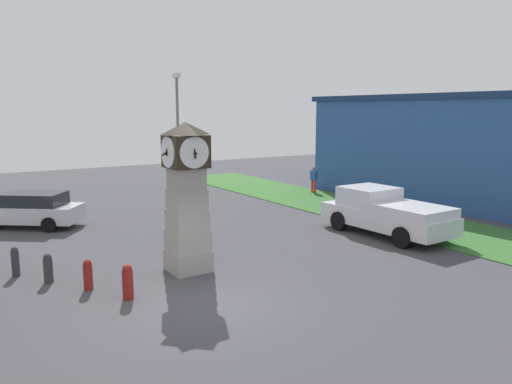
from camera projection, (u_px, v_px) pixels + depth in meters
name	position (u px, v px, depth m)	size (l,w,h in m)	color
ground_plane	(204.00, 305.00, 12.98)	(67.10, 67.10, 0.00)	#424247
clock_tower	(187.00, 197.00, 15.41)	(1.46, 1.58, 4.67)	#9D988D
bollard_near_tower	(15.00, 261.00, 15.18)	(0.23, 0.23, 0.92)	#333338
bollard_mid_row	(48.00, 268.00, 14.61)	(0.26, 0.26, 0.88)	#333338
bollard_far_row	(88.00, 274.00, 14.02)	(0.26, 0.26, 0.88)	maroon
bollard_end_row	(128.00, 282.00, 13.31)	(0.29, 0.29, 0.97)	maroon
car_silver_hatch	(28.00, 209.00, 21.55)	(4.18, 4.67, 1.52)	silver
pickup_truck	(386.00, 212.00, 20.19)	(5.61, 2.36, 1.85)	silver
pedestrian_near_bench	(314.00, 178.00, 30.55)	(0.44, 0.32, 1.62)	red
street_lamp_near_road	(178.00, 132.00, 25.68)	(0.50, 0.24, 6.87)	slate
warehouse_blue_far	(500.00, 150.00, 26.34)	(20.90, 9.35, 5.87)	#2D5193
grass_verge_far	(414.00, 223.00, 22.40)	(40.26, 4.79, 0.04)	#386B2D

